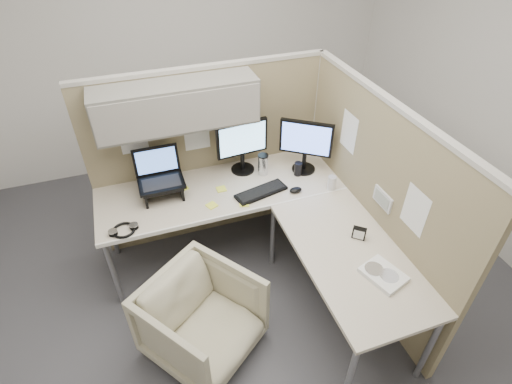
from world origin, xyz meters
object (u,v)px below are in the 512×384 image
object	(u,v)px
office_chair	(202,317)
monitor_left	(242,143)
desk	(264,217)
keyboard	(261,192)

from	to	relation	value
office_chair	monitor_left	xyz separation A→B (m)	(0.65, 1.07, 0.65)
desk	keyboard	world-z (taller)	keyboard
desk	keyboard	distance (m)	0.25
office_chair	keyboard	xyz separation A→B (m)	(0.68, 0.71, 0.39)
desk	monitor_left	distance (m)	0.68
monitor_left	office_chair	bearing A→B (deg)	-125.59
keyboard	monitor_left	bearing A→B (deg)	83.43
office_chair	monitor_left	size ratio (longest dim) A/B	1.51
office_chair	keyboard	world-z (taller)	keyboard
desk	keyboard	xyz separation A→B (m)	(0.06, 0.24, 0.05)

